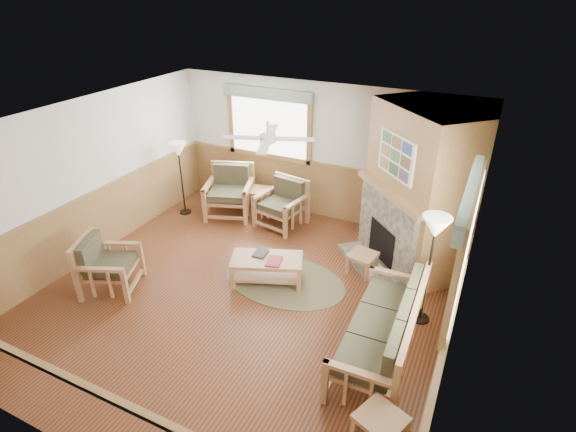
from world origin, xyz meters
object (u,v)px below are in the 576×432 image
at_px(end_table_chairs, 261,201).
at_px(armchair_left, 109,264).
at_px(armchair_back_left, 229,192).
at_px(floor_lamp_left, 182,179).
at_px(floor_lamp_right, 428,271).
at_px(sofa, 381,327).
at_px(coffee_table, 267,270).
at_px(footstool, 362,263).
at_px(armchair_back_right, 281,204).

bearing_deg(end_table_chairs, armchair_left, -105.11).
xyz_separation_m(armchair_back_left, floor_lamp_left, (-0.90, -0.34, 0.26)).
bearing_deg(floor_lamp_right, armchair_back_left, 159.33).
height_order(sofa, coffee_table, sofa).
xyz_separation_m(footstool, floor_lamp_left, (-3.99, 0.50, 0.58)).
xyz_separation_m(armchair_left, floor_lamp_right, (4.53, 1.35, 0.40)).
bearing_deg(armchair_back_left, sofa, -52.55).
relative_size(coffee_table, floor_lamp_left, 0.73).
distance_m(armchair_back_left, floor_lamp_left, 0.99).
distance_m(sofa, coffee_table, 2.21).
height_order(sofa, armchair_left, sofa).
bearing_deg(floor_lamp_left, sofa, -24.83).
height_order(armchair_left, floor_lamp_right, floor_lamp_right).
height_order(footstool, floor_lamp_left, floor_lamp_left).
bearing_deg(sofa, armchair_left, -86.12).
xyz_separation_m(armchair_back_right, footstool, (1.94, -0.89, -0.27)).
relative_size(sofa, footstool, 4.82).
bearing_deg(armchair_back_right, armchair_left, -106.40).
bearing_deg(armchair_back_left, floor_lamp_left, -178.34).
height_order(sofa, floor_lamp_left, floor_lamp_left).
relative_size(footstool, floor_lamp_left, 0.28).
distance_m(armchair_back_right, coffee_table, 1.92).
height_order(sofa, armchair_back_left, armchair_back_left).
bearing_deg(armchair_back_right, footstool, -14.57).
bearing_deg(armchair_left, coffee_table, -83.95).
distance_m(coffee_table, floor_lamp_right, 2.49).
distance_m(armchair_back_right, footstool, 2.15).
bearing_deg(end_table_chairs, armchair_back_right, -26.07).
relative_size(armchair_left, coffee_table, 0.79).
xyz_separation_m(armchair_left, footstool, (3.42, 2.09, -0.26)).
bearing_deg(armchair_back_right, floor_lamp_left, -159.20).
distance_m(armchair_back_right, floor_lamp_left, 2.11).
relative_size(end_table_chairs, footstool, 1.26).
bearing_deg(coffee_table, floor_lamp_left, 130.76).
bearing_deg(armchair_back_right, floor_lamp_right, -18.11).
xyz_separation_m(armchair_back_right, floor_lamp_right, (3.05, -1.63, 0.38)).
bearing_deg(floor_lamp_right, footstool, 146.18).
distance_m(armchair_back_left, coffee_table, 2.52).
relative_size(armchair_back_left, end_table_chairs, 1.89).
xyz_separation_m(armchair_left, coffee_table, (2.13, 1.19, -0.22)).
relative_size(sofa, armchair_back_left, 2.02).
bearing_deg(footstool, armchair_back_left, 164.79).
bearing_deg(coffee_table, end_table_chairs, 99.04).
distance_m(coffee_table, floor_lamp_left, 3.08).
distance_m(footstool, floor_lamp_right, 1.49).
relative_size(sofa, armchair_back_right, 2.22).
distance_m(armchair_left, floor_lamp_right, 4.75).
height_order(armchair_back_left, floor_lamp_left, floor_lamp_left).
bearing_deg(footstool, coffee_table, -145.16).
bearing_deg(sofa, footstool, -157.69).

